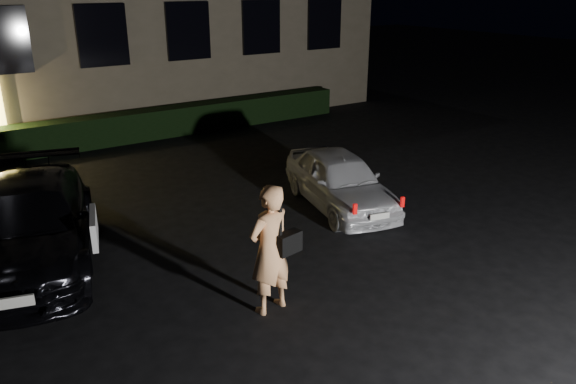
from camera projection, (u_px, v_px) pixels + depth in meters
ground at (351, 304)px, 8.23m from camera, size 80.00×80.00×0.00m
hedge at (117, 129)px, 16.22m from camera, size 15.00×0.70×0.85m
sedan at (31, 224)px, 9.27m from camera, size 3.07×4.96×1.34m
hatch at (340, 180)px, 11.57m from camera, size 2.13×3.65×1.17m
man at (270, 249)px, 7.76m from camera, size 0.84×0.57×1.91m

